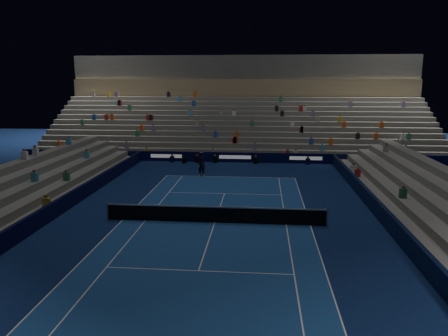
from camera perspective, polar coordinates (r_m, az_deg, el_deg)
ground at (r=24.88m, az=-1.24°, el=-7.34°), size 90.00×90.00×0.00m
court_surface at (r=24.88m, az=-1.24°, el=-7.33°), size 10.97×23.77×0.01m
sponsor_barrier_far at (r=42.64m, az=1.50°, el=1.44°), size 44.00×0.25×1.00m
sponsor_barrier_east at (r=25.58m, az=21.04°, el=-6.43°), size 0.25×37.00×1.00m
sponsor_barrier_west at (r=27.50m, az=-21.86°, el=-5.24°), size 0.25×37.00×1.00m
grandstand_main at (r=51.55m, az=2.19°, el=6.46°), size 44.00×15.20×11.20m
tennis_net at (r=24.72m, az=-1.25°, el=-6.23°), size 12.90×0.10×1.10m
tennis_player at (r=36.41m, az=-3.05°, el=0.19°), size 0.62×0.41×1.69m
broadcast_camera at (r=42.47m, az=-5.35°, el=1.06°), size 0.52×0.91×0.55m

